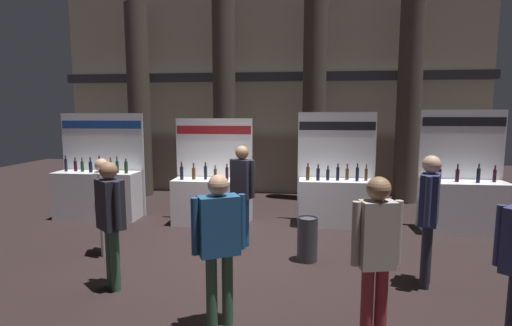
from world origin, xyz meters
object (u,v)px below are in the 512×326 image
object	(u,v)px
exhibitor_booth_2	(336,197)
visitor_1	(219,236)
exhibitor_booth_3	(464,202)
visitor_6	(242,186)
trash_bin	(307,239)
visitor_3	(376,249)
visitor_0	(111,214)
exhibitor_booth_0	(98,191)
visitor_7	(103,199)
visitor_2	(429,208)
exhibitor_booth_1	(212,197)

from	to	relation	value
exhibitor_booth_2	visitor_1	size ratio (longest dim) A/B	1.39
exhibitor_booth_3	visitor_6	size ratio (longest dim) A/B	1.35
exhibitor_booth_3	trash_bin	size ratio (longest dim) A/B	3.38
exhibitor_booth_3	visitor_1	size ratio (longest dim) A/B	1.42
visitor_3	visitor_0	bearing A→B (deg)	150.88
exhibitor_booth_0	visitor_7	xyz separation A→B (m)	(1.27, -2.14, 0.33)
visitor_7	trash_bin	bearing A→B (deg)	70.60
exhibitor_booth_0	visitor_2	distance (m)	6.80
visitor_3	visitor_2	bearing A→B (deg)	45.15
exhibitor_booth_0	visitor_0	size ratio (longest dim) A/B	1.36
trash_bin	visitor_7	xyz separation A→B (m)	(-3.34, -0.11, 0.59)
visitor_2	visitor_7	xyz separation A→B (m)	(-4.93, 0.61, -0.14)
visitor_1	visitor_3	size ratio (longest dim) A/B	0.97
trash_bin	exhibitor_booth_1	bearing A→B (deg)	136.58
trash_bin	visitor_3	bearing A→B (deg)	-74.56
visitor_0	visitor_1	world-z (taller)	visitor_0
exhibitor_booth_1	visitor_6	size ratio (longest dim) A/B	1.25
exhibitor_booth_1	visitor_2	xyz separation A→B (m)	(3.58, -2.60, 0.51)
trash_bin	visitor_6	bearing A→B (deg)	152.29
visitor_1	visitor_2	distance (m)	2.89
visitor_2	visitor_6	world-z (taller)	visitor_2
exhibitor_booth_2	visitor_3	xyz separation A→B (m)	(-0.01, -4.35, 0.44)
exhibitor_booth_2	visitor_6	bearing A→B (deg)	-139.68
visitor_3	exhibitor_booth_1	bearing A→B (deg)	109.70
visitor_0	visitor_3	xyz separation A→B (m)	(3.22, -0.96, -0.01)
exhibitor_booth_0	visitor_1	bearing A→B (deg)	-48.18
exhibitor_booth_0	visitor_3	bearing A→B (deg)	-39.26
exhibitor_booth_0	visitor_6	xyz separation A→B (m)	(3.48, -1.43, 0.45)
exhibitor_booth_0	visitor_3	world-z (taller)	exhibitor_booth_0
visitor_1	exhibitor_booth_2	bearing A→B (deg)	-138.43
visitor_1	visitor_2	bearing A→B (deg)	179.87
exhibitor_booth_1	exhibitor_booth_2	size ratio (longest dim) A/B	0.94
visitor_0	visitor_6	size ratio (longest dim) A/B	0.97
exhibitor_booth_0	exhibitor_booth_1	world-z (taller)	exhibitor_booth_0
visitor_7	exhibitor_booth_2	bearing A→B (deg)	97.78
visitor_1	visitor_3	distance (m)	1.63
exhibitor_booth_3	visitor_7	distance (m)	6.74
visitor_6	visitor_0	bearing A→B (deg)	-102.39
visitor_3	visitor_7	size ratio (longest dim) A/B	1.08
visitor_2	visitor_6	xyz separation A→B (m)	(-2.73, 1.31, -0.01)
exhibitor_booth_3	visitor_0	distance (m)	6.53
exhibitor_booth_3	trash_bin	xyz separation A→B (m)	(-3.09, -1.89, -0.26)
visitor_2	visitor_6	distance (m)	3.03
visitor_1	visitor_7	xyz separation A→B (m)	(-2.35, 1.91, -0.08)
exhibitor_booth_1	visitor_3	distance (m)	4.91
trash_bin	visitor_1	bearing A→B (deg)	-116.13
exhibitor_booth_2	exhibitor_booth_3	world-z (taller)	exhibitor_booth_3
exhibitor_booth_1	exhibitor_booth_3	world-z (taller)	exhibitor_booth_3
exhibitor_booth_1	trash_bin	distance (m)	2.75
visitor_0	visitor_7	world-z (taller)	visitor_0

